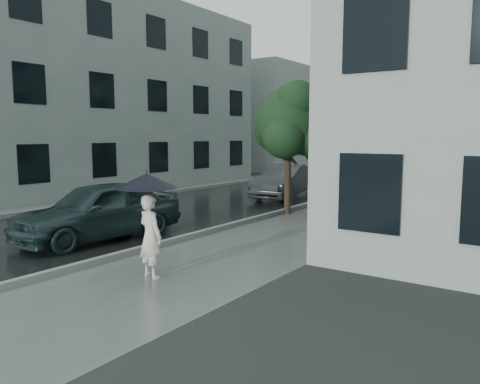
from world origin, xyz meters
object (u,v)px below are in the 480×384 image
Objects in this scene: lamp_post at (370,123)px; car_near at (99,210)px; car_far at (285,181)px; pedestrian at (151,236)px; street_tree at (290,123)px.

car_near is (-2.66, -12.56, -2.44)m from lamp_post.
car_near is 9.75m from car_far.
pedestrian is 3.84m from car_near.
car_far is (0.02, 9.75, -0.05)m from car_near.
lamp_post reaches higher than street_tree.
pedestrian is 0.35× the size of street_tree.
street_tree is 6.21m from lamp_post.
car_near is at bearing -92.80° from lamp_post.
street_tree reaches higher than car_far.
street_tree reaches higher than pedestrian.
street_tree is 7.09m from car_near.
lamp_post is 4.59m from car_far.
street_tree is (-1.44, 7.96, 2.28)m from pedestrian.
street_tree is at bearing -68.45° from pedestrian.
pedestrian is 0.36× the size of car_near.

